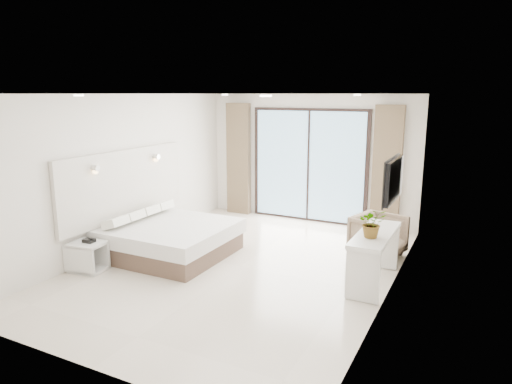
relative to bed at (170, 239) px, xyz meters
The scene contains 8 objects.
ground 1.37m from the bed, ahead, with size 6.20×6.20×0.00m, color beige.
room_shell 1.90m from the bed, 34.95° to the left, with size 4.62×6.22×2.72m.
bed is the anchor object (origin of this frame).
nightstand 1.35m from the bed, 120.24° to the right, with size 0.55×0.48×0.46m.
phone 1.33m from the bed, 119.66° to the right, with size 0.17×0.13×0.06m, color black.
console_desk 3.41m from the bed, ahead, with size 0.46×1.48×0.77m.
plant 3.44m from the bed, ahead, with size 0.37×0.41×0.32m, color #33662D.
armchair 3.54m from the bed, 25.74° to the left, with size 0.76×0.71×0.78m, color #91785F.
Camera 1 is at (3.31, -6.01, 2.70)m, focal length 32.00 mm.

